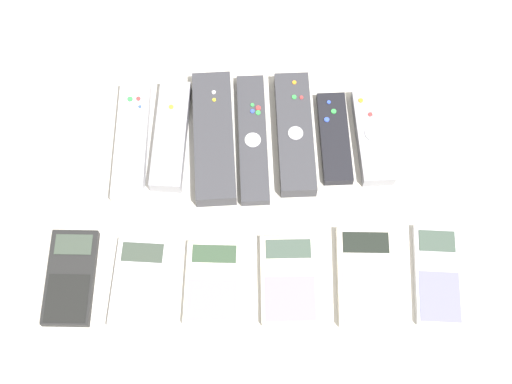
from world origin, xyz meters
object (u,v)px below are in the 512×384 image
object	(u,v)px
remote_0	(135,142)
remote_3	(258,138)
calculator_2	(216,283)
calculator_3	(292,279)
remote_4	(298,133)
calculator_5	(441,275)
remote_5	(337,138)
calculator_1	(142,283)
remote_2	(217,137)
calculator_0	(74,277)
remote_1	(174,136)
calculator_4	(370,277)
remote_6	(375,137)

from	to	relation	value
remote_0	remote_3	xyz separation A→B (m)	(0.19, 0.01, -0.00)
calculator_2	calculator_3	bearing A→B (deg)	3.90
remote_4	calculator_5	size ratio (longest dim) A/B	1.39
remote_4	calculator_5	world-z (taller)	remote_4
remote_5	calculator_1	bearing A→B (deg)	-143.44
remote_2	calculator_2	xyz separation A→B (m)	(0.00, -0.23, -0.01)
remote_0	remote_2	xyz separation A→B (m)	(0.12, 0.01, 0.00)
calculator_0	calculator_3	world-z (taller)	same
remote_3	calculator_3	distance (m)	0.23
calculator_0	calculator_1	bearing A→B (deg)	-4.13
calculator_0	remote_3	bearing A→B (deg)	41.18
calculator_2	remote_4	bearing A→B (deg)	64.41
remote_1	remote_5	distance (m)	0.25
remote_2	calculator_1	xyz separation A→B (m)	(-0.10, -0.23, -0.01)
remote_0	calculator_0	size ratio (longest dim) A/B	1.40
calculator_0	remote_0	bearing A→B (deg)	72.27
remote_3	calculator_4	world-z (taller)	same
remote_3	remote_0	bearing A→B (deg)	179.84
calculator_4	remote_4	bearing A→B (deg)	114.03
remote_6	calculator_5	size ratio (longest dim) A/B	1.08
remote_6	calculator_5	xyz separation A→B (m)	(0.08, -0.22, -0.00)
remote_1	remote_2	world-z (taller)	remote_2
remote_1	calculator_3	xyz separation A→B (m)	(0.17, -0.23, -0.00)
remote_1	calculator_3	size ratio (longest dim) A/B	1.42
remote_0	calculator_4	distance (m)	0.41
remote_6	calculator_5	world-z (taller)	remote_6
remote_1	remote_3	world-z (taller)	remote_1
remote_4	remote_5	bearing A→B (deg)	-7.28
remote_2	calculator_0	xyz separation A→B (m)	(-0.20, -0.22, -0.01)
calculator_1	remote_2	bearing A→B (deg)	69.75
remote_4	calculator_1	xyz separation A→B (m)	(-0.23, -0.23, -0.01)
remote_3	remote_5	size ratio (longest dim) A/B	1.42
calculator_3	remote_1	bearing A→B (deg)	127.07
remote_3	remote_5	xyz separation A→B (m)	(0.12, -0.00, -0.00)
remote_4	calculator_0	size ratio (longest dim) A/B	1.46
remote_5	calculator_1	size ratio (longest dim) A/B	1.16
calculator_2	calculator_5	world-z (taller)	same
calculator_1	calculator_5	bearing A→B (deg)	4.98
calculator_4	remote_0	bearing A→B (deg)	149.33
remote_4	calculator_4	world-z (taller)	remote_4
remote_1	calculator_5	xyz separation A→B (m)	(0.38, -0.22, -0.01)
remote_0	remote_3	world-z (taller)	remote_0
remote_4	calculator_3	bearing A→B (deg)	-95.42
remote_4	remote_6	bearing A→B (deg)	-4.64
calculator_4	calculator_1	bearing A→B (deg)	-177.42
calculator_3	calculator_4	bearing A→B (deg)	1.01
remote_4	calculator_5	bearing A→B (deg)	-50.77
remote_3	remote_4	xyz separation A→B (m)	(0.06, 0.01, 0.00)
remote_0	remote_4	world-z (taller)	remote_4
calculator_3	calculator_5	xyz separation A→B (m)	(0.21, 0.00, -0.00)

